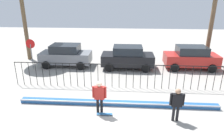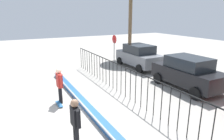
{
  "view_description": "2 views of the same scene",
  "coord_description": "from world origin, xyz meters",
  "px_view_note": "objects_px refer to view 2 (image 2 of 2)",
  "views": [
    {
      "loc": [
        0.39,
        -9.21,
        5.68
      ],
      "look_at": [
        -0.45,
        2.72,
        1.34
      ],
      "focal_mm": 32.24,
      "sensor_mm": 36.0,
      "label": 1
    },
    {
      "loc": [
        8.51,
        -2.27,
        4.26
      ],
      "look_at": [
        -0.27,
        2.37,
        1.51
      ],
      "focal_mm": 32.21,
      "sensor_mm": 36.0,
      "label": 2
    }
  ],
  "objects_px": {
    "skateboarder": "(59,82)",
    "stop_sign": "(114,45)",
    "parked_car_black": "(188,72)",
    "parked_car_gray": "(139,56)",
    "camera_operator": "(75,119)",
    "skateboard": "(59,104)"
  },
  "relations": [
    {
      "from": "camera_operator",
      "to": "stop_sign",
      "type": "relative_size",
      "value": 0.68
    },
    {
      "from": "skateboarder",
      "to": "camera_operator",
      "type": "bearing_deg",
      "value": 13.97
    },
    {
      "from": "skateboarder",
      "to": "camera_operator",
      "type": "height_order",
      "value": "skateboarder"
    },
    {
      "from": "skateboarder",
      "to": "parked_car_gray",
      "type": "relative_size",
      "value": 0.42
    },
    {
      "from": "skateboard",
      "to": "parked_car_gray",
      "type": "xyz_separation_m",
      "value": [
        -4.16,
        7.59,
        0.91
      ]
    },
    {
      "from": "skateboarder",
      "to": "parked_car_black",
      "type": "height_order",
      "value": "parked_car_black"
    },
    {
      "from": "parked_car_gray",
      "to": "parked_car_black",
      "type": "xyz_separation_m",
      "value": [
        5.33,
        -0.27,
        0.0
      ]
    },
    {
      "from": "parked_car_gray",
      "to": "stop_sign",
      "type": "height_order",
      "value": "stop_sign"
    },
    {
      "from": "skateboarder",
      "to": "camera_operator",
      "type": "xyz_separation_m",
      "value": [
        3.74,
        -0.41,
        -0.05
      ]
    },
    {
      "from": "parked_car_black",
      "to": "parked_car_gray",
      "type": "bearing_deg",
      "value": 177.86
    },
    {
      "from": "camera_operator",
      "to": "parked_car_gray",
      "type": "xyz_separation_m",
      "value": [
        -7.63,
        7.84,
        -0.06
      ]
    },
    {
      "from": "skateboard",
      "to": "stop_sign",
      "type": "xyz_separation_m",
      "value": [
        -6.75,
        6.7,
        1.56
      ]
    },
    {
      "from": "skateboarder",
      "to": "stop_sign",
      "type": "distance_m",
      "value": 9.23
    },
    {
      "from": "camera_operator",
      "to": "parked_car_black",
      "type": "height_order",
      "value": "parked_car_black"
    },
    {
      "from": "skateboarder",
      "to": "stop_sign",
      "type": "height_order",
      "value": "stop_sign"
    },
    {
      "from": "parked_car_gray",
      "to": "parked_car_black",
      "type": "relative_size",
      "value": 1.0
    },
    {
      "from": "skateboard",
      "to": "parked_car_gray",
      "type": "height_order",
      "value": "parked_car_gray"
    },
    {
      "from": "skateboard",
      "to": "stop_sign",
      "type": "bearing_deg",
      "value": 146.38
    },
    {
      "from": "skateboard",
      "to": "parked_car_black",
      "type": "distance_m",
      "value": 7.47
    },
    {
      "from": "skateboard",
      "to": "parked_car_gray",
      "type": "relative_size",
      "value": 0.19
    },
    {
      "from": "skateboarder",
      "to": "stop_sign",
      "type": "bearing_deg",
      "value": 154.91
    },
    {
      "from": "stop_sign",
      "to": "skateboarder",
      "type": "bearing_deg",
      "value": -45.25
    }
  ]
}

